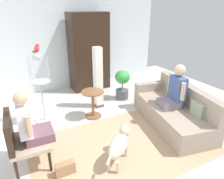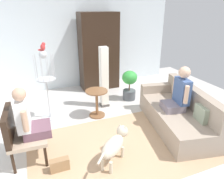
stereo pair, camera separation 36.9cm
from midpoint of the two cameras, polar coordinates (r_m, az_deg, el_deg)
The scene contains 15 objects.
ground_plane at distance 3.93m, azimuth 0.74°, elevation -14.68°, with size 7.79×7.79×0.00m, color beige.
back_wall at distance 6.33m, azimuth -14.14°, elevation 11.82°, with size 5.86×0.12×2.58m, color silver.
area_rug at distance 3.88m, azimuth -0.03°, elevation -15.14°, with size 3.11×2.03×0.01m, color tan.
couch at distance 4.55m, azimuth 14.17°, elevation -5.58°, with size 1.24×2.12×0.83m.
armchair at distance 3.54m, azimuth -26.58°, elevation -11.67°, with size 0.60×0.70×0.91m.
person_on_couch at distance 4.32m, azimuth 14.48°, elevation -0.19°, with size 0.51×0.54×0.87m.
person_on_armchair at distance 3.42m, azimuth -24.47°, elevation -8.27°, with size 0.49×0.57×0.81m.
round_end_table at distance 4.65m, azimuth -7.49°, elevation -3.44°, with size 0.49×0.49×0.62m.
dog at distance 3.39m, azimuth -1.19°, elevation -14.64°, with size 0.72×0.63×0.53m.
bird_cage_stand at distance 4.56m, azimuth -20.89°, elevation 0.34°, with size 0.40×0.40×1.51m.
parrot at distance 4.35m, azimuth -22.11°, elevation 10.31°, with size 0.17×0.10×0.16m.
potted_plant at distance 5.48m, azimuth 0.90°, elevation 1.75°, with size 0.39×0.39×0.78m.
column_lamp at distance 4.99m, azimuth -5.94°, elevation 2.99°, with size 0.20×0.20×1.47m.
armoire_cabinet at distance 6.14m, azimuth -8.04°, elevation 10.01°, with size 1.08×0.56×2.17m, color black.
handbag at distance 3.43m, azimuth -15.80°, elevation -20.08°, with size 0.29×0.11×0.20m, color #99724C.
Camera 1 is at (-1.70, -2.67, 2.36)m, focal length 33.68 mm.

